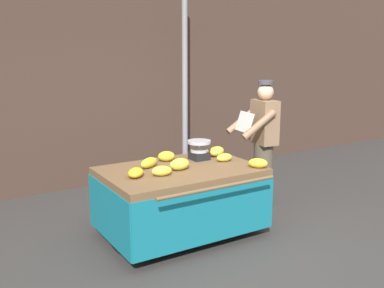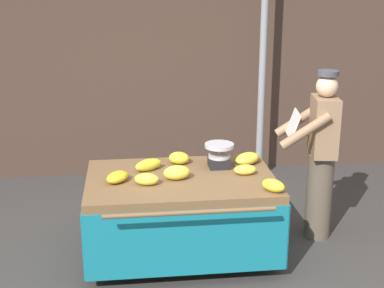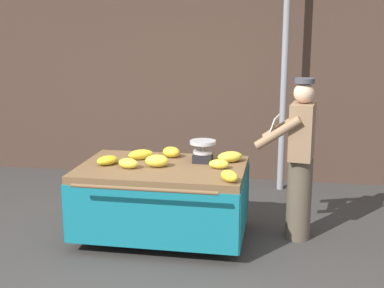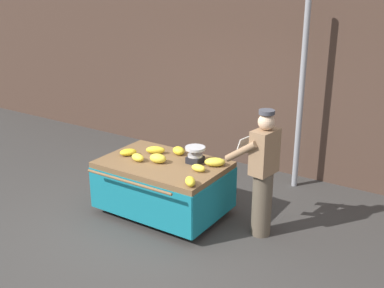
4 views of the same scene
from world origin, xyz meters
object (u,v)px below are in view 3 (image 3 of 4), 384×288
Objects in this scene: banana_bunch_4 at (107,160)px; vendor_person at (299,159)px; banana_bunch_7 at (141,155)px; banana_bunch_1 at (219,164)px; street_pole at (284,80)px; banana_bunch_2 at (171,152)px; weighing_scale at (203,151)px; banana_bunch_0 at (230,157)px; banana_cart at (162,185)px; banana_bunch_5 at (229,176)px; banana_bunch_3 at (128,163)px; banana_bunch_6 at (157,161)px.

vendor_person reaches higher than banana_bunch_4.
banana_bunch_7 is 1.69m from vendor_person.
banana_bunch_7 reaches higher than banana_bunch_1.
banana_bunch_2 is (-1.20, -1.59, -0.66)m from street_pole.
street_pole is at bearing 49.22° from banana_bunch_7.
banana_bunch_7 is (-0.88, 0.22, 0.01)m from banana_bunch_1.
banana_bunch_1 is at bearing -49.10° from weighing_scale.
banana_bunch_0 is at bearing 9.76° from weighing_scale.
banana_cart is 0.44m from banana_bunch_7.
banana_cart is 8.48× the size of banana_bunch_1.
banana_bunch_5 is (0.75, -0.44, 0.26)m from banana_cart.
banana_bunch_2 is at bearing 159.70° from weighing_scale.
street_pole is 13.97× the size of banana_bunch_5.
banana_bunch_4 is (-0.97, -0.29, -0.07)m from weighing_scale.
banana_bunch_3 reaches higher than banana_bunch_1.
street_pole reaches higher than banana_bunch_4.
vendor_person is at bearing 9.90° from banana_cart.
banana_bunch_0 is 0.72m from banana_bunch_5.
banana_bunch_2 is at bearing 27.08° from banana_bunch_7.
vendor_person is at bearing 17.49° from banana_bunch_1.
banana_bunch_2 is at bearing 86.94° from banana_cart.
banana_cart is 0.56m from weighing_scale.
banana_bunch_0 is 1.15× the size of banana_bunch_4.
banana_cart is 7.12× the size of banana_bunch_4.
banana_bunch_5 is at bearing -84.40° from banana_bunch_0.
banana_cart is 0.91m from banana_bunch_5.
banana_cart is (-1.22, -1.96, -0.93)m from street_pole.
banana_bunch_5 reaches higher than banana_cart.
banana_bunch_4 is at bearing -144.21° from banana_bunch_2.
banana_bunch_2 is 0.94× the size of banana_bunch_3.
vendor_person is at bearing 1.07° from weighing_scale.
banana_bunch_2 is 0.93× the size of banana_bunch_5.
banana_bunch_2 is at bearing 172.33° from banana_bunch_0.
weighing_scale is at bearing 118.10° from banana_bunch_5.
weighing_scale is 0.16× the size of vendor_person.
street_pole is 10.86× the size of weighing_scale.
banana_bunch_1 is at bearing -32.91° from banana_bunch_2.
banana_bunch_0 is 1.40× the size of banana_bunch_2.
banana_bunch_3 is at bearing -159.40° from banana_bunch_6.
banana_bunch_6 is (-0.64, -0.05, 0.02)m from banana_bunch_1.
banana_bunch_5 reaches higher than banana_bunch_4.
banana_bunch_3 is (-1.00, -0.44, -0.00)m from banana_bunch_0.
banana_bunch_2 reaches higher than banana_bunch_1.
street_pole reaches higher than banana_bunch_2.
weighing_scale is at bearing 28.47° from banana_bunch_3.
banana_bunch_2 reaches higher than banana_bunch_7.
vendor_person is (1.41, 0.25, 0.28)m from banana_cart.
weighing_scale is 0.68m from banana_bunch_7.
banana_bunch_6 is 0.14× the size of vendor_person.
vendor_person reaches higher than banana_bunch_5.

